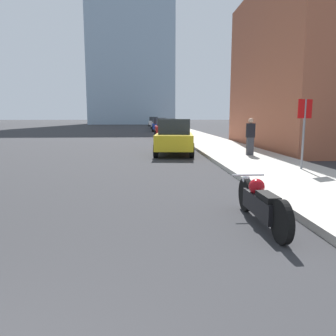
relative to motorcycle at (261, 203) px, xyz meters
The scene contains 11 objects.
sidewalk 36.03m from the motorcycle, 86.15° to the left, with size 3.38×240.00×0.15m.
brick_storefront 16.54m from the motorcycle, 58.42° to the left, with size 8.12×11.64×9.21m.
distant_tower 87.19m from the motorcycle, 93.84° to the left, with size 20.61×20.61×52.11m.
motorcycle is the anchor object (origin of this frame).
parked_car_yellow 10.55m from the motorcycle, 93.36° to the left, with size 2.13×4.09×1.73m.
parked_car_red 23.46m from the motorcycle, 90.75° to the left, with size 1.93×4.14×1.69m.
parked_car_blue 36.18m from the motorcycle, 90.60° to the left, with size 1.98×4.37×1.70m.
parked_car_silver 46.85m from the motorcycle, 90.45° to the left, with size 2.05×4.43×1.67m.
parked_car_white 59.11m from the motorcycle, 90.67° to the left, with size 2.04×4.14×1.81m.
stop_sign 5.97m from the motorcycle, 57.97° to the left, with size 0.57×0.26×2.23m.
pedestrian 9.27m from the motorcycle, 73.61° to the left, with size 0.36×0.23×1.62m.
Camera 1 is at (1.51, -1.27, 1.83)m, focal length 35.00 mm.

